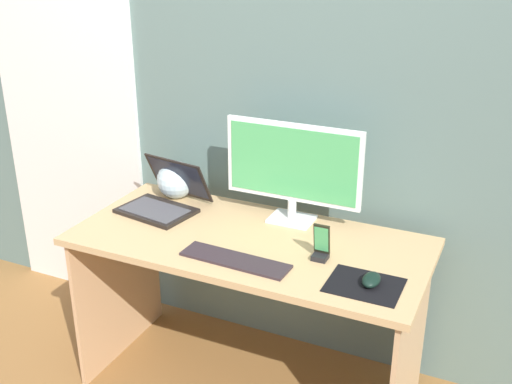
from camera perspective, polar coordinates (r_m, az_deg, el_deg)
name	(u,v)px	position (r m, az deg, el deg)	size (l,w,h in m)	color
wall_back	(292,82)	(2.62, 3.29, 10.00)	(6.00, 0.04, 2.50)	slate
door_left	(68,109)	(3.26, -16.84, 7.26)	(0.82, 0.02, 2.02)	white
desk	(250,271)	(2.51, -0.59, -7.29)	(1.39, 0.65, 0.72)	tan
monitor	(293,168)	(2.50, 3.39, 2.23)	(0.57, 0.14, 0.42)	white
laptop	(164,199)	(2.71, -8.44, -0.67)	(0.35, 0.35, 0.21)	black
fishbowl	(176,180)	(2.81, -7.36, 1.12)	(0.17, 0.17, 0.17)	silver
keyboard_external	(235,260)	(2.27, -1.93, -6.25)	(0.41, 0.11, 0.01)	#2F242A
mousepad	(364,285)	(2.16, 9.91, -8.40)	(0.25, 0.20, 0.00)	black
mouse	(371,280)	(2.16, 10.52, -7.90)	(0.06, 0.10, 0.04)	black
phone_in_dock	(321,247)	(2.28, 5.98, -5.03)	(0.06, 0.05, 0.14)	black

